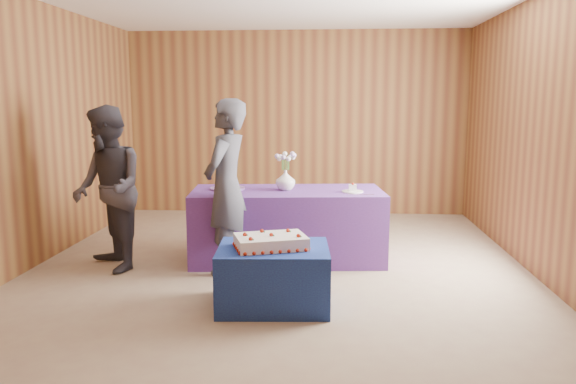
# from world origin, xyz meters

# --- Properties ---
(ground) EXTENTS (6.00, 6.00, 0.00)m
(ground) POSITION_xyz_m (0.00, 0.00, 0.00)
(ground) COLOR gray
(ground) RESTS_ON ground
(room_shell) EXTENTS (5.04, 6.04, 2.72)m
(room_shell) POSITION_xyz_m (0.00, 0.00, 1.80)
(room_shell) COLOR brown
(room_shell) RESTS_ON ground
(cake_table) EXTENTS (0.94, 0.76, 0.50)m
(cake_table) POSITION_xyz_m (0.05, -0.95, 0.25)
(cake_table) COLOR navy
(cake_table) RESTS_ON ground
(serving_table) EXTENTS (2.08, 1.09, 0.75)m
(serving_table) POSITION_xyz_m (0.06, 0.44, 0.38)
(serving_table) COLOR #5A3086
(serving_table) RESTS_ON ground
(sheet_cake) EXTENTS (0.68, 0.56, 0.14)m
(sheet_cake) POSITION_xyz_m (0.03, -0.98, 0.55)
(sheet_cake) COLOR silver
(sheet_cake) RESTS_ON cake_table
(vase) EXTENTS (0.21, 0.21, 0.21)m
(vase) POSITION_xyz_m (0.04, 0.44, 0.86)
(vase) COLOR silver
(vase) RESTS_ON serving_table
(flower_spray) EXTENTS (0.23, 0.23, 0.18)m
(flower_spray) POSITION_xyz_m (0.04, 0.44, 1.11)
(flower_spray) COLOR #36692A
(flower_spray) RESTS_ON vase
(platter) EXTENTS (0.44, 0.44, 0.02)m
(platter) POSITION_xyz_m (-0.58, 0.45, 0.76)
(platter) COLOR #7552A4
(platter) RESTS_ON serving_table
(plate) EXTENTS (0.22, 0.22, 0.01)m
(plate) POSITION_xyz_m (0.74, 0.36, 0.76)
(plate) COLOR silver
(plate) RESTS_ON serving_table
(cake_slice) EXTENTS (0.08, 0.07, 0.09)m
(cake_slice) POSITION_xyz_m (0.74, 0.36, 0.80)
(cake_slice) COLOR silver
(cake_slice) RESTS_ON plate
(knife) EXTENTS (0.26, 0.03, 0.00)m
(knife) POSITION_xyz_m (0.82, 0.22, 0.75)
(knife) COLOR silver
(knife) RESTS_ON serving_table
(guest_left) EXTENTS (0.54, 0.70, 1.71)m
(guest_left) POSITION_xyz_m (-0.50, -0.05, 0.85)
(guest_left) COLOR #3A3C45
(guest_left) RESTS_ON ground
(guest_right) EXTENTS (0.98, 1.01, 1.65)m
(guest_right) POSITION_xyz_m (-1.68, -0.06, 0.82)
(guest_right) COLOR #373641
(guest_right) RESTS_ON ground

